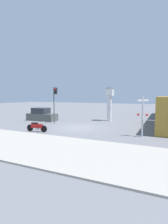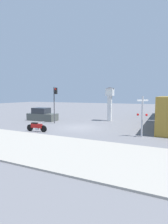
{
  "view_description": "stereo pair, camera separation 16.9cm",
  "coord_description": "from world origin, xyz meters",
  "px_view_note": "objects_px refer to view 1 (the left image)",
  "views": [
    {
      "loc": [
        8.42,
        -16.99,
        3.52
      ],
      "look_at": [
        0.07,
        1.03,
        1.64
      ],
      "focal_mm": 28.0,
      "sensor_mm": 36.0,
      "label": 1
    },
    {
      "loc": [
        8.57,
        -16.92,
        3.52
      ],
      "look_at": [
        0.07,
        1.03,
        1.64
      ],
      "focal_mm": 28.0,
      "sensor_mm": 36.0,
      "label": 2
    }
  ],
  "objects_px": {
    "railroad_crossing_signal": "(143,115)",
    "parked_car": "(42,115)",
    "motorcycle": "(37,127)",
    "clock_tower": "(109,99)",
    "traffic_light": "(55,99)"
  },
  "relations": [
    {
      "from": "railroad_crossing_signal",
      "to": "parked_car",
      "type": "xyz_separation_m",
      "value": [
        -14.04,
        4.32,
        -1.15
      ]
    },
    {
      "from": "railroad_crossing_signal",
      "to": "motorcycle",
      "type": "bearing_deg",
      "value": -167.79
    },
    {
      "from": "clock_tower",
      "to": "parked_car",
      "type": "bearing_deg",
      "value": -157.37
    },
    {
      "from": "traffic_light",
      "to": "parked_car",
      "type": "xyz_separation_m",
      "value": [
        -3.22,
        1.43,
        -2.39
      ]
    },
    {
      "from": "motorcycle",
      "to": "railroad_crossing_signal",
      "type": "bearing_deg",
      "value": 7.49
    },
    {
      "from": "railroad_crossing_signal",
      "to": "parked_car",
      "type": "relative_size",
      "value": 0.82
    },
    {
      "from": "traffic_light",
      "to": "motorcycle",
      "type": "bearing_deg",
      "value": -76.09
    },
    {
      "from": "motorcycle",
      "to": "parked_car",
      "type": "xyz_separation_m",
      "value": [
        -4.45,
        6.39,
        0.27
      ]
    },
    {
      "from": "clock_tower",
      "to": "railroad_crossing_signal",
      "type": "relative_size",
      "value": 1.35
    },
    {
      "from": "motorcycle",
      "to": "parked_car",
      "type": "relative_size",
      "value": 0.53
    },
    {
      "from": "motorcycle",
      "to": "parked_car",
      "type": "height_order",
      "value": "parked_car"
    },
    {
      "from": "railroad_crossing_signal",
      "to": "clock_tower",
      "type": "bearing_deg",
      "value": 123.54
    },
    {
      "from": "parked_car",
      "to": "traffic_light",
      "type": "bearing_deg",
      "value": -25.15
    },
    {
      "from": "motorcycle",
      "to": "traffic_light",
      "type": "bearing_deg",
      "value": 99.18
    },
    {
      "from": "traffic_light",
      "to": "railroad_crossing_signal",
      "type": "xyz_separation_m",
      "value": [
        10.81,
        -2.89,
        -1.24
      ]
    }
  ]
}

